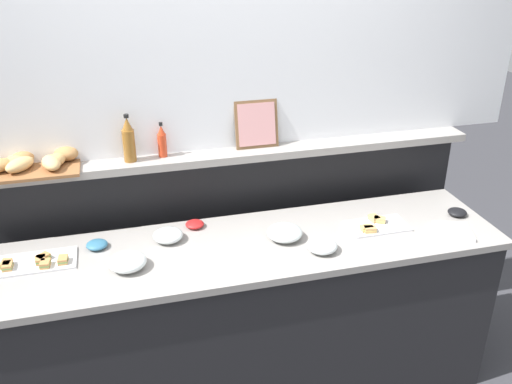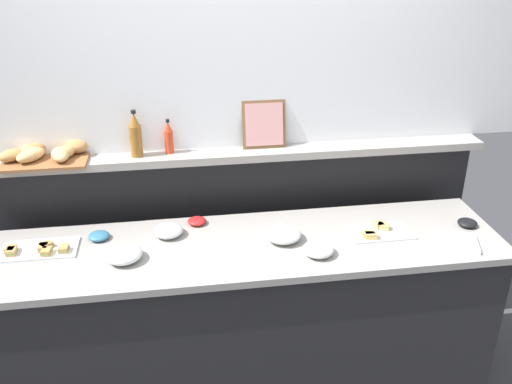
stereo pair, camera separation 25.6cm
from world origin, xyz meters
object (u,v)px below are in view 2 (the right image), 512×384
Objects in this scene: glass_bowl_medium at (168,231)px; sandwich_platter_front at (379,232)px; vinegar_bottle_amber at (136,136)px; hot_sauce_bottle at (169,138)px; condiment_bowl_red at (197,221)px; bread_basket at (48,153)px; condiment_bowl_teal at (99,236)px; framed_picture at (264,124)px; glass_bowl_small at (124,255)px; sandwich_platter_rear at (39,249)px; napkin_stack at (459,243)px; glass_bowl_extra at (283,235)px; condiment_bowl_dark at (467,223)px; glass_bowl_large at (318,250)px.

sandwich_platter_front is at bearing -7.81° from glass_bowl_medium.
vinegar_bottle_amber is 0.16m from hot_sauce_bottle.
condiment_bowl_red is 0.80m from bread_basket.
framed_picture reaches higher than condiment_bowl_teal.
bread_basket is at bearing 152.59° from glass_bowl_medium.
glass_bowl_small is at bearing -177.44° from sandwich_platter_front.
condiment_bowl_red is (0.73, 0.15, 0.00)m from sandwich_platter_rear.
condiment_bowl_red is 1.26m from napkin_stack.
napkin_stack is 2.01m from bread_basket.
hot_sauce_bottle is at bearing 156.07° from napkin_stack.
glass_bowl_small is 0.45m from condiment_bowl_red.
glass_bowl_medium is 0.47m from hot_sauce_bottle.
glass_bowl_medium is at bearing 44.22° from glass_bowl_small.
glass_bowl_extra is 0.39× the size of bread_basket.
glass_bowl_medium reaches higher than condiment_bowl_dark.
glass_bowl_medium is at bearing -149.00° from framed_picture.
glass_bowl_extra is 0.59m from framed_picture.
bread_basket reaches higher than sandwich_platter_front.
glass_bowl_medium is 0.49m from vinegar_bottle_amber.
condiment_bowl_teal is 0.40× the size of framed_picture.
sandwich_platter_rear is 0.75× the size of bread_basket.
condiment_bowl_teal is 0.51m from vinegar_bottle_amber.
glass_bowl_extra is (0.54, -0.13, 0.01)m from glass_bowl_medium.
condiment_bowl_teal is 0.56× the size of hot_sauce_bottle.
glass_bowl_large is (-0.34, -0.14, 0.01)m from sandwich_platter_front.
condiment_bowl_teal is at bearing -141.87° from hot_sauce_bottle.
vinegar_bottle_amber is at bearing 81.72° from glass_bowl_small.
bread_basket reaches higher than glass_bowl_large.
condiment_bowl_red is 0.52m from vinegar_bottle_amber.
glass_bowl_extra is 0.75m from hot_sauce_bottle.
bread_basket is 1.07m from framed_picture.
glass_bowl_small is (-0.87, 0.08, 0.00)m from glass_bowl_large.
glass_bowl_small is at bearing -177.69° from condiment_bowl_dark.
condiment_bowl_red is at bearing 40.32° from glass_bowl_small.
glass_bowl_medium is at bearing -2.89° from condiment_bowl_teal.
glass_bowl_medium is 1.54× the size of condiment_bowl_red.
glass_bowl_medium is at bearing -64.90° from vinegar_bottle_amber.
sandwich_platter_rear is at bearing 176.53° from glass_bowl_extra.
bread_basket is (-0.59, -0.01, -0.04)m from hot_sauce_bottle.
hot_sauce_bottle is (-1.44, 0.42, 0.37)m from condiment_bowl_dark.
glass_bowl_extra is at bearing -39.81° from hot_sauce_bottle.
glass_bowl_small is at bearing 176.51° from napkin_stack.
condiment_bowl_teal is 0.41× the size of vinegar_bottle_amber.
hot_sauce_bottle reaches higher than bread_basket.
vinegar_bottle_amber reaches higher than sandwich_platter_rear.
glass_bowl_extra is at bearing 178.48° from sandwich_platter_front.
hot_sauce_bottle reaches higher than sandwich_platter_rear.
sandwich_platter_rear is 1.36× the size of framed_picture.
condiment_bowl_teal is at bearing -127.22° from vinegar_bottle_amber.
glass_bowl_large is 1.45× the size of condiment_bowl_teal.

